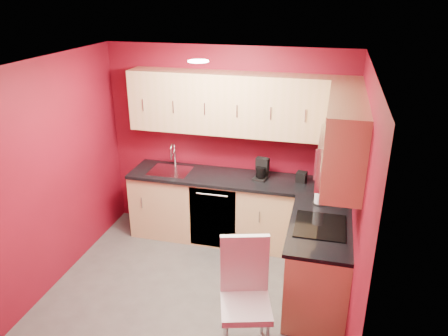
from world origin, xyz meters
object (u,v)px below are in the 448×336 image
at_px(napkin_holder, 301,177).
at_px(paper_towel, 320,192).
at_px(sink, 171,168).
at_px(coffee_maker, 261,169).
at_px(microwave, 339,158).
at_px(dining_chair, 246,301).

relative_size(napkin_holder, paper_towel, 0.46).
xyz_separation_m(sink, coffee_maker, (1.20, 0.01, 0.10)).
height_order(microwave, sink, microwave).
distance_m(microwave, sink, 2.43).
bearing_deg(microwave, paper_towel, 105.83).
distance_m(sink, coffee_maker, 1.20).
bearing_deg(dining_chair, coffee_maker, 79.97).
relative_size(napkin_holder, dining_chair, 0.12).
bearing_deg(paper_towel, sink, 165.94).
height_order(sink, napkin_holder, sink).
bearing_deg(coffee_maker, napkin_holder, 15.65).
xyz_separation_m(napkin_holder, paper_towel, (0.25, -0.54, 0.08)).
relative_size(microwave, paper_towel, 2.71).
bearing_deg(sink, coffee_maker, 0.48).
height_order(microwave, napkin_holder, microwave).
bearing_deg(sink, paper_towel, -14.06).
xyz_separation_m(microwave, coffee_maker, (-0.90, 1.01, -0.62)).
xyz_separation_m(coffee_maker, dining_chair, (0.20, -1.88, -0.49)).
relative_size(microwave, sink, 1.46).
xyz_separation_m(microwave, sink, (-2.09, 1.00, -0.72)).
bearing_deg(dining_chair, paper_towel, 52.12).
xyz_separation_m(coffee_maker, paper_towel, (0.75, -0.50, 0.01)).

